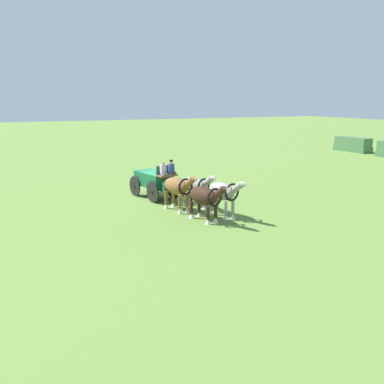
{
  "coord_description": "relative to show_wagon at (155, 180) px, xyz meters",
  "views": [
    {
      "loc": [
        25.46,
        -9.25,
        6.46
      ],
      "look_at": [
        4.42,
        0.78,
        1.2
      ],
      "focal_mm": 38.13,
      "sensor_mm": 36.0,
      "label": 1
    }
  ],
  "objects": [
    {
      "name": "draft_horse_rear_near",
      "position": [
        3.44,
        1.35,
        0.14
      ],
      "size": [
        3.2,
        1.27,
        2.23
      ],
      "color": "#9E998E",
      "rests_on": "ground"
    },
    {
      "name": "draft_horse_lead_near",
      "position": [
        5.97,
        1.85,
        0.19
      ],
      "size": [
        2.95,
        1.35,
        2.29
      ],
      "color": "#9E998E",
      "rests_on": "ground"
    },
    {
      "name": "parked_vehicle_a",
      "position": [
        -13.2,
        31.99,
        -0.34
      ],
      "size": [
        4.96,
        2.03,
        1.82
      ],
      "color": "#477047",
      "rests_on": "ground"
    },
    {
      "name": "draft_horse_rear_off",
      "position": [
        3.67,
        0.07,
        0.23
      ],
      "size": [
        3.11,
        1.37,
        2.33
      ],
      "color": "brown",
      "rests_on": "ground"
    },
    {
      "name": "show_wagon",
      "position": [
        0.0,
        0.0,
        0.0
      ],
      "size": [
        5.97,
        2.37,
        2.75
      ],
      "color": "#195B38",
      "rests_on": "ground"
    },
    {
      "name": "ground_plane",
      "position": [
        -0.17,
        -0.03,
        -1.22
      ],
      "size": [
        220.0,
        220.0,
        0.0
      ],
      "primitive_type": "plane",
      "color": "olive"
    },
    {
      "name": "draft_horse_lead_off",
      "position": [
        6.22,
        0.58,
        0.11
      ],
      "size": [
        3.12,
        1.38,
        2.2
      ],
      "color": "#331E14",
      "rests_on": "ground"
    }
  ]
}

